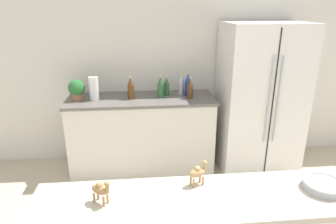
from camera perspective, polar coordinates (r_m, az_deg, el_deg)
wall_back at (r=3.83m, az=2.06°, el=9.63°), size 8.00×0.06×2.55m
back_counter at (r=3.72m, az=-4.96°, el=-3.97°), size 1.74×0.63×0.91m
refrigerator at (r=3.78m, az=17.05°, el=2.53°), size 0.94×0.73×1.77m
potted_plant at (r=3.58m, az=-16.99°, el=4.23°), size 0.19×0.19×0.24m
paper_towel_roll at (r=3.54m, az=-13.95°, el=4.39°), size 0.11×0.11×0.27m
back_bottle_0 at (r=3.61m, az=3.85°, el=5.19°), size 0.08×0.08×0.28m
back_bottle_1 at (r=3.51m, az=4.23°, el=4.50°), size 0.07×0.07×0.24m
back_bottle_2 at (r=3.62m, az=-0.27°, el=4.91°), size 0.06×0.06×0.23m
back_bottle_3 at (r=3.50m, az=-7.09°, el=4.50°), size 0.08×0.08×0.26m
back_bottle_4 at (r=3.53m, az=-1.42°, el=4.76°), size 0.07×0.07×0.26m
back_bottle_5 at (r=3.64m, az=2.53°, el=5.33°), size 0.07×0.07×0.27m
fruit_bowl at (r=1.99m, az=27.53°, el=-12.23°), size 0.23×0.23×0.05m
camel_figurine at (r=1.79m, az=5.71°, el=-11.29°), size 0.12×0.09×0.15m
camel_figurine_second at (r=1.67m, az=-12.69°, el=-14.15°), size 0.12×0.10×0.15m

